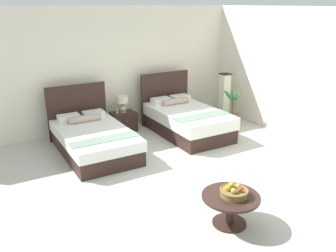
{
  "coord_description": "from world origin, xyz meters",
  "views": [
    {
      "loc": [
        -3.23,
        -4.87,
        2.95
      ],
      "look_at": [
        -0.1,
        0.51,
        0.78
      ],
      "focal_mm": 37.95,
      "sensor_mm": 36.0,
      "label": 1
    }
  ],
  "objects_px": {
    "table_lamp": "(122,103)",
    "coffee_table": "(230,203)",
    "bed_near_corner": "(186,120)",
    "vase": "(117,110)",
    "nightstand": "(124,122)",
    "bed_near_window": "(93,139)",
    "potted_palm": "(232,114)",
    "fruit_bowl": "(234,192)",
    "floor_lamp_corner": "(224,96)"
  },
  "relations": [
    {
      "from": "table_lamp",
      "to": "coffee_table",
      "type": "xyz_separation_m",
      "value": [
        -0.26,
        -4.32,
        -0.37
      ]
    },
    {
      "from": "bed_near_corner",
      "to": "vase",
      "type": "bearing_deg",
      "value": 148.35
    },
    {
      "from": "nightstand",
      "to": "bed_near_window",
      "type": "bearing_deg",
      "value": -140.12
    },
    {
      "from": "table_lamp",
      "to": "potted_palm",
      "type": "bearing_deg",
      "value": -20.26
    },
    {
      "from": "bed_near_corner",
      "to": "potted_palm",
      "type": "relative_size",
      "value": 2.3
    },
    {
      "from": "bed_near_corner",
      "to": "coffee_table",
      "type": "relative_size",
      "value": 2.73
    },
    {
      "from": "vase",
      "to": "potted_palm",
      "type": "distance_m",
      "value": 2.92
    },
    {
      "from": "coffee_table",
      "to": "bed_near_window",
      "type": "bearing_deg",
      "value": 103.27
    },
    {
      "from": "table_lamp",
      "to": "vase",
      "type": "distance_m",
      "value": 0.24
    },
    {
      "from": "bed_near_corner",
      "to": "fruit_bowl",
      "type": "bearing_deg",
      "value": -112.8
    },
    {
      "from": "coffee_table",
      "to": "potted_palm",
      "type": "bearing_deg",
      "value": 49.74
    },
    {
      "from": "potted_palm",
      "to": "fruit_bowl",
      "type": "bearing_deg",
      "value": -129.79
    },
    {
      "from": "bed_near_window",
      "to": "floor_lamp_corner",
      "type": "distance_m",
      "value": 3.86
    },
    {
      "from": "bed_near_corner",
      "to": "potted_palm",
      "type": "xyz_separation_m",
      "value": [
        1.38,
        -0.04,
        -0.05
      ]
    },
    {
      "from": "nightstand",
      "to": "coffee_table",
      "type": "relative_size",
      "value": 0.72
    },
    {
      "from": "bed_near_corner",
      "to": "nightstand",
      "type": "height_order",
      "value": "bed_near_corner"
    },
    {
      "from": "table_lamp",
      "to": "vase",
      "type": "relative_size",
      "value": 2.36
    },
    {
      "from": "bed_near_window",
      "to": "potted_palm",
      "type": "height_order",
      "value": "bed_near_window"
    },
    {
      "from": "floor_lamp_corner",
      "to": "bed_near_window",
      "type": "bearing_deg",
      "value": -172.53
    },
    {
      "from": "bed_near_window",
      "to": "fruit_bowl",
      "type": "height_order",
      "value": "bed_near_window"
    },
    {
      "from": "potted_palm",
      "to": "nightstand",
      "type": "bearing_deg",
      "value": 160.13
    },
    {
      "from": "potted_palm",
      "to": "bed_near_window",
      "type": "bearing_deg",
      "value": 179.21
    },
    {
      "from": "table_lamp",
      "to": "coffee_table",
      "type": "relative_size",
      "value": 0.5
    },
    {
      "from": "nightstand",
      "to": "vase",
      "type": "xyz_separation_m",
      "value": [
        -0.17,
        -0.04,
        0.32
      ]
    },
    {
      "from": "bed_near_window",
      "to": "floor_lamp_corner",
      "type": "relative_size",
      "value": 1.85
    },
    {
      "from": "vase",
      "to": "floor_lamp_corner",
      "type": "xyz_separation_m",
      "value": [
        2.93,
        -0.35,
        0.05
      ]
    },
    {
      "from": "bed_near_corner",
      "to": "table_lamp",
      "type": "xyz_separation_m",
      "value": [
        -1.21,
        0.91,
        0.36
      ]
    },
    {
      "from": "vase",
      "to": "coffee_table",
      "type": "xyz_separation_m",
      "value": [
        -0.08,
        -4.26,
        -0.23
      ]
    },
    {
      "from": "bed_near_window",
      "to": "vase",
      "type": "height_order",
      "value": "bed_near_window"
    },
    {
      "from": "table_lamp",
      "to": "vase",
      "type": "xyz_separation_m",
      "value": [
        -0.17,
        -0.06,
        -0.15
      ]
    },
    {
      "from": "bed_near_window",
      "to": "fruit_bowl",
      "type": "distance_m",
      "value": 3.54
    },
    {
      "from": "coffee_table",
      "to": "table_lamp",
      "type": "bearing_deg",
      "value": 86.61
    },
    {
      "from": "coffee_table",
      "to": "floor_lamp_corner",
      "type": "distance_m",
      "value": 4.94
    },
    {
      "from": "fruit_bowl",
      "to": "potted_palm",
      "type": "height_order",
      "value": "potted_palm"
    },
    {
      "from": "nightstand",
      "to": "coffee_table",
      "type": "bearing_deg",
      "value": -93.4
    },
    {
      "from": "fruit_bowl",
      "to": "coffee_table",
      "type": "bearing_deg",
      "value": 139.66
    },
    {
      "from": "bed_near_window",
      "to": "table_lamp",
      "type": "xyz_separation_m",
      "value": [
        1.06,
        0.91,
        0.4
      ]
    },
    {
      "from": "bed_near_window",
      "to": "bed_near_corner",
      "type": "relative_size",
      "value": 1.02
    },
    {
      "from": "potted_palm",
      "to": "vase",
      "type": "bearing_deg",
      "value": 162.04
    },
    {
      "from": "coffee_table",
      "to": "fruit_bowl",
      "type": "bearing_deg",
      "value": -40.34
    },
    {
      "from": "fruit_bowl",
      "to": "bed_near_corner",
      "type": "bearing_deg",
      "value": 67.2
    },
    {
      "from": "bed_near_window",
      "to": "coffee_table",
      "type": "relative_size",
      "value": 2.77
    },
    {
      "from": "bed_near_window",
      "to": "fruit_bowl",
      "type": "xyz_separation_m",
      "value": [
        0.83,
        -3.44,
        0.21
      ]
    },
    {
      "from": "bed_near_corner",
      "to": "table_lamp",
      "type": "height_order",
      "value": "bed_near_corner"
    },
    {
      "from": "potted_palm",
      "to": "bed_near_corner",
      "type": "bearing_deg",
      "value": 178.27
    },
    {
      "from": "bed_near_window",
      "to": "potted_palm",
      "type": "distance_m",
      "value": 3.65
    },
    {
      "from": "coffee_table",
      "to": "potted_palm",
      "type": "relative_size",
      "value": 0.84
    },
    {
      "from": "table_lamp",
      "to": "coffee_table",
      "type": "distance_m",
      "value": 4.34
    },
    {
      "from": "vase",
      "to": "fruit_bowl",
      "type": "xyz_separation_m",
      "value": [
        -0.05,
        -4.28,
        -0.04
      ]
    },
    {
      "from": "table_lamp",
      "to": "floor_lamp_corner",
      "type": "height_order",
      "value": "floor_lamp_corner"
    }
  ]
}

